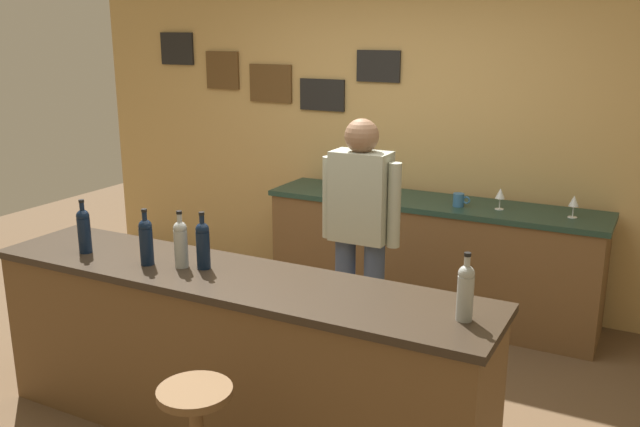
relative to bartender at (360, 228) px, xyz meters
name	(u,v)px	position (x,y,z in m)	size (l,w,h in m)	color
ground_plane	(273,399)	(-0.27, -0.62, -0.94)	(10.00, 10.00, 0.00)	brown
back_wall	(401,124)	(-0.29, 1.41, 0.47)	(6.00, 0.09, 2.80)	tan
bar_counter	(232,356)	(-0.27, -1.02, -0.47)	(2.80, 0.60, 0.92)	brown
side_counter	(430,258)	(0.13, 1.03, -0.48)	(2.53, 0.56, 0.90)	brown
bartender	(360,228)	(0.00, 0.00, 0.00)	(0.52, 0.21, 1.62)	#384766
wine_bottle_a	(84,229)	(-1.19, -1.10, 0.12)	(0.07, 0.07, 0.31)	black
wine_bottle_b	(146,240)	(-0.75, -1.10, 0.12)	(0.07, 0.07, 0.31)	black
wine_bottle_c	(181,242)	(-0.56, -1.04, 0.12)	(0.07, 0.07, 0.31)	#999E99
wine_bottle_d	(203,244)	(-0.44, -1.01, 0.12)	(0.07, 0.07, 0.31)	black
wine_bottle_e	(465,290)	(0.95, -1.02, 0.12)	(0.07, 0.07, 0.31)	#999E99
wine_glass_a	(334,173)	(-0.73, 1.11, 0.07)	(0.07, 0.07, 0.16)	silver
wine_glass_b	(353,178)	(-0.52, 1.02, 0.07)	(0.07, 0.07, 0.16)	silver
wine_glass_c	(500,194)	(0.63, 1.01, 0.07)	(0.07, 0.07, 0.16)	silver
wine_glass_d	(574,202)	(1.12, 1.02, 0.07)	(0.07, 0.07, 0.16)	silver
coffee_mug	(459,200)	(0.35, 0.96, 0.01)	(0.13, 0.08, 0.09)	#336699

